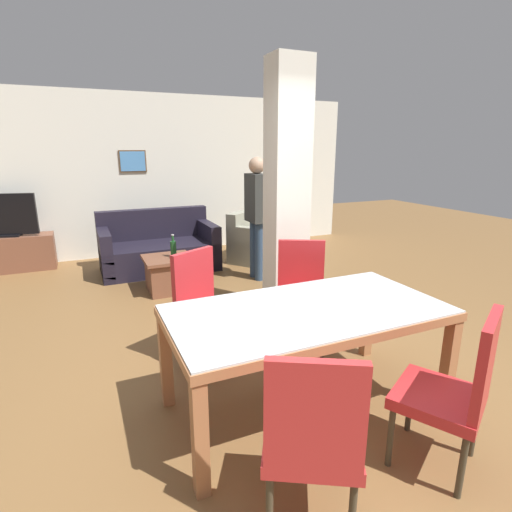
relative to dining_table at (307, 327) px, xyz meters
name	(u,v)px	position (x,y,z in m)	size (l,w,h in m)	color
ground_plane	(304,406)	(0.00, 0.00, -0.63)	(18.00, 18.00, 0.00)	brown
back_wall	(161,176)	(0.00, 4.95, 0.72)	(7.20, 0.09, 2.70)	silver
divider_pillar	(287,194)	(0.67, 1.58, 0.72)	(0.41, 0.33, 2.70)	silver
dining_table	(307,327)	(0.00, 0.00, 0.00)	(1.90, 0.97, 0.77)	#A86B42
dining_chair_far_right	(301,290)	(0.47, 0.88, -0.10)	(0.62, 0.62, 0.99)	red
dining_chair_near_right	(456,387)	(0.47, -0.83, -0.10)	(0.63, 0.63, 0.99)	red
dining_chair_far_left	(204,305)	(-0.47, 0.91, -0.10)	(0.62, 0.62, 0.99)	red
dining_chair_near_left	(312,435)	(-0.47, -0.83, -0.10)	(0.63, 0.63, 0.99)	red
sofa	(159,250)	(-0.30, 3.89, -0.33)	(1.71, 0.94, 0.89)	black
armchair	(260,244)	(1.32, 3.66, -0.34)	(1.23, 1.22, 0.81)	gray
coffee_table	(169,274)	(-0.37, 2.83, -0.39)	(0.61, 0.59, 0.46)	brown
bottle	(173,248)	(-0.30, 2.82, -0.06)	(0.07, 0.07, 0.30)	#194C23
tv_stand	(11,254)	(-2.38, 4.67, -0.36)	(1.21, 0.40, 0.54)	brown
tv_screen	(4,216)	(-2.38, 4.67, 0.22)	(0.88, 0.28, 0.64)	black
floor_lamp	(291,166)	(2.32, 4.48, 0.86)	(0.35, 0.35, 1.76)	#B7B7BC
standing_person	(257,210)	(0.89, 2.84, 0.36)	(0.22, 0.38, 1.70)	navy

